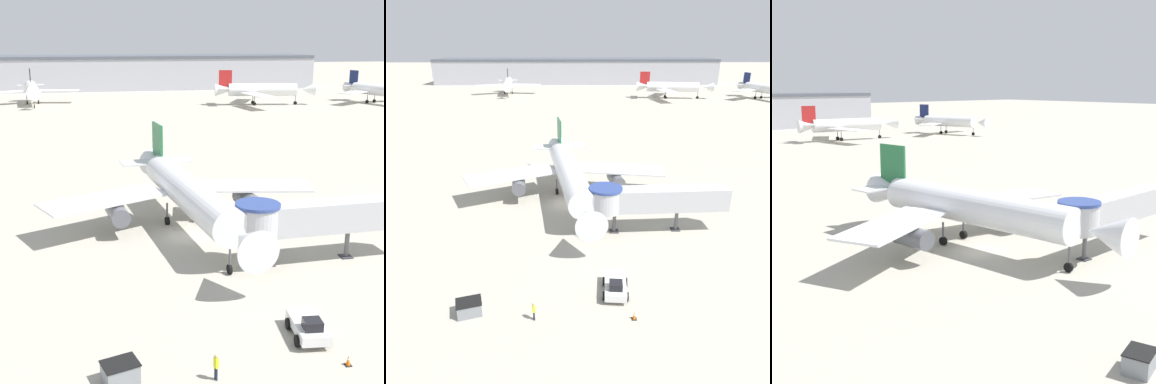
# 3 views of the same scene
# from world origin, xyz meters

# --- Properties ---
(ground_plane) EXTENTS (800.00, 800.00, 0.00)m
(ground_plane) POSITION_xyz_m (0.00, 0.00, 0.00)
(ground_plane) COLOR #A8A393
(main_airplane) EXTENTS (31.28, 33.08, 9.90)m
(main_airplane) POSITION_xyz_m (0.73, 2.24, 4.18)
(main_airplane) COLOR silver
(main_airplane) RESTS_ON ground_plane
(jet_bridge) EXTENTS (17.30, 4.10, 6.04)m
(jet_bridge) POSITION_xyz_m (10.59, -8.34, 4.36)
(jet_bridge) COLOR #B7B7BC
(jet_bridge) RESTS_ON ground_plane
(pushback_tug_white) EXTENTS (2.64, 4.31, 1.82)m
(pushback_tug_white) POSITION_xyz_m (5.29, -20.99, 0.83)
(pushback_tug_white) COLOR silver
(pushback_tug_white) RESTS_ON ground_plane
(service_container_gray) EXTENTS (2.59, 2.23, 1.31)m
(service_container_gray) POSITION_xyz_m (-7.89, -23.68, 0.66)
(service_container_gray) COLOR gray
(service_container_gray) RESTS_ON ground_plane
(traffic_cone_apron_front) EXTENTS (0.43, 0.43, 0.71)m
(traffic_cone_apron_front) POSITION_xyz_m (6.55, -24.63, 0.34)
(traffic_cone_apron_front) COLOR black
(traffic_cone_apron_front) RESTS_ON ground_plane
(traffic_cone_starboard_wing) EXTENTS (0.41, 0.41, 0.69)m
(traffic_cone_starboard_wing) POSITION_xyz_m (13.11, -0.46, 0.33)
(traffic_cone_starboard_wing) COLOR black
(traffic_cone_starboard_wing) RESTS_ON ground_plane
(ground_crew_marshaller) EXTENTS (0.28, 0.38, 1.76)m
(ground_crew_marshaller) POSITION_xyz_m (-2.12, -24.55, 1.01)
(ground_crew_marshaller) COLOR #1E2338
(ground_crew_marshaller) RESTS_ON ground_plane
(background_jet_red_tail) EXTENTS (31.42, 32.69, 10.69)m
(background_jet_red_tail) POSITION_xyz_m (42.71, 109.84, 4.69)
(background_jet_red_tail) COLOR white
(background_jet_red_tail) RESTS_ON ground_plane
(background_jet_black_tail) EXTENTS (29.35, 27.52, 10.68)m
(background_jet_black_tail) POSITION_xyz_m (-27.36, 123.21, 4.69)
(background_jet_black_tail) COLOR white
(background_jet_black_tail) RESTS_ON ground_plane
(background_jet_navy_tail) EXTENTS (26.64, 28.28, 9.94)m
(background_jet_navy_tail) POSITION_xyz_m (79.91, 106.31, 4.38)
(background_jet_navy_tail) COLOR white
(background_jet_navy_tail) RESTS_ON ground_plane
(terminal_building) EXTENTS (155.31, 28.49, 13.39)m
(terminal_building) POSITION_xyz_m (3.89, 175.00, 6.70)
(terminal_building) COLOR #A8A8B2
(terminal_building) RESTS_ON ground_plane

